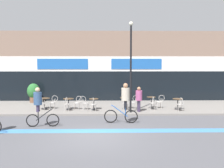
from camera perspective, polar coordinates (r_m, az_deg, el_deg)
ground_plane at (r=11.77m, az=-4.12°, el=-11.45°), size 120.00×120.00×0.00m
sidewalk_slab at (r=18.82m, az=-2.92°, el=-5.05°), size 40.00×5.50×0.12m
storefront_facade at (r=23.25m, az=-2.56°, el=3.82°), size 40.00×4.06×5.77m
bike_lane_stripe at (r=12.76m, az=-3.87°, el=-10.13°), size 36.00×0.70×0.01m
bistro_table_0 at (r=18.33m, az=-14.56°, el=-3.62°), size 0.75×0.75×0.73m
bistro_table_1 at (r=17.78m, az=-9.46°, el=-3.80°), size 0.71×0.71×0.73m
bistro_table_2 at (r=17.50m, az=-4.00°, el=-3.90°), size 0.62×0.62×0.73m
bistro_table_3 at (r=17.83m, az=2.86°, el=-3.67°), size 0.69×0.69×0.75m
bistro_table_4 at (r=18.18m, az=8.52°, el=-3.52°), size 0.60×0.60×0.78m
bistro_table_5 at (r=18.01m, az=14.13°, el=-3.77°), size 0.70×0.70×0.73m
cafe_chair_0_near at (r=17.73m, az=-15.01°, el=-3.94°), size 0.43×0.59×0.90m
cafe_chair_0_side at (r=18.20m, az=-12.63°, el=-3.66°), size 0.59×0.42×0.90m
cafe_chair_1_near at (r=17.17m, az=-9.79°, el=-4.12°), size 0.44×0.59×0.90m
cafe_chair_1_side at (r=17.69m, az=-7.45°, el=-3.83°), size 0.59×0.44×0.90m
cafe_chair_2_near at (r=16.88m, az=-4.09°, el=-4.22°), size 0.43×0.59×0.90m
cafe_chair_2_side at (r=17.55m, az=-6.04°, el=-3.89°), size 0.59×0.43×0.90m
cafe_chair_3_near at (r=17.21m, az=3.01°, el=-4.04°), size 0.42×0.59×0.90m
cafe_chair_3_side at (r=17.88m, az=4.86°, el=-3.71°), size 0.59×0.43×0.90m
cafe_chair_4_near at (r=17.58m, az=8.87°, el=-3.90°), size 0.42×0.58×0.90m
cafe_chair_4_side at (r=18.30m, az=10.45°, el=-3.57°), size 0.58×0.42×0.90m
cafe_chair_5_near at (r=17.42m, az=14.70°, el=-4.08°), size 0.44×0.59×0.90m
planter_pot at (r=21.37m, az=-16.70°, el=-1.71°), size 0.98×0.98×1.48m
lamp_post at (r=16.32m, az=4.12°, el=5.02°), size 0.26×0.26×5.64m
cyclist_0 at (r=14.09m, az=2.68°, el=-3.56°), size 1.82×0.52×2.16m
cyclist_1 at (r=13.78m, az=-15.59°, el=-4.25°), size 1.67×0.51×2.01m
pedestrian_near_end at (r=16.76m, az=5.87°, el=-2.82°), size 0.51×0.51×1.59m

